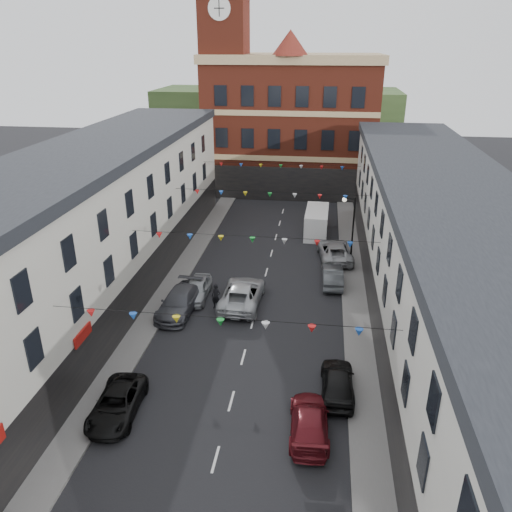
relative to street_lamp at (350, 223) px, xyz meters
The scene contains 19 objects.
ground 15.94m from the street_lamp, 115.07° to the right, with size 160.00×160.00×0.00m, color black.
pavement_left 18.43m from the street_lamp, 138.26° to the right, with size 1.80×64.00×0.15m, color #605E5B.
pavement_right 12.60m from the street_lamp, 88.33° to the right, with size 1.80×64.00×0.15m, color #605E5B.
terrace_left 22.52m from the street_lamp, 144.66° to the right, with size 8.40×56.00×10.70m.
terrace_right 14.04m from the street_lamp, 68.09° to the right, with size 8.40×56.00×9.70m.
civic_building 25.18m from the street_lamp, 105.30° to the left, with size 20.60×13.30×18.50m.
clock_tower 27.57m from the street_lamp, 123.79° to the left, with size 5.60×5.60×30.00m.
distant_hill 49.16m from the street_lamp, 102.40° to the left, with size 40.00×14.00×10.00m, color #2D4721.
street_lamp is the anchor object (origin of this frame).
car_left_c 23.34m from the street_lamp, 121.43° to the right, with size 2.12×4.60×1.28m, color black.
car_left_d 15.28m from the street_lamp, 141.94° to the right, with size 2.19×5.39×1.56m, color #474950.
car_left_e 13.51m from the street_lamp, 147.59° to the right, with size 1.71×4.24×1.45m, color #9DA1A6.
car_right_c 20.15m from the street_lamp, 97.05° to the right, with size 1.88×4.64×1.35m, color maroon.
car_right_d 16.95m from the street_lamp, 93.66° to the right, with size 1.75×4.34×1.48m, color black.
car_right_e 4.87m from the street_lamp, 109.88° to the right, with size 1.50×4.30×1.42m, color #44484B.
car_right_f 3.57m from the street_lamp, 127.03° to the left, with size 2.63×5.70×1.58m, color #9E9FA2.
moving_car 11.16m from the street_lamp, 135.60° to the right, with size 2.73×5.91×1.64m, color #AFB2B6.
white_van 8.38m from the street_lamp, 110.26° to the left, with size 2.12×5.50×2.43m, color white.
pedestrian 12.93m from the street_lamp, 138.08° to the right, with size 0.68×0.45×1.87m, color black.
Camera 1 is at (4.09, -24.60, 17.34)m, focal length 35.00 mm.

